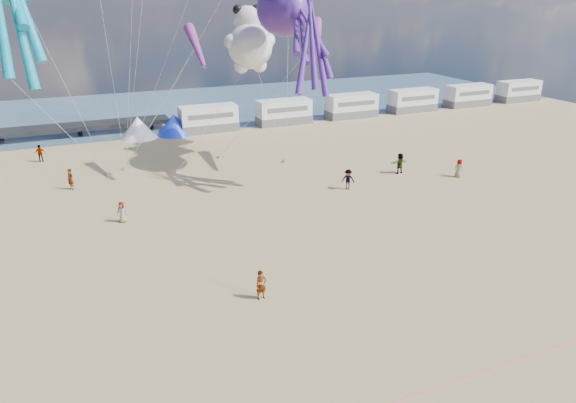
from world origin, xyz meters
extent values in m
plane|color=tan|center=(0.00, 0.00, 0.00)|extent=(120.00, 120.00, 0.00)
plane|color=#3E5E76|center=(0.00, 55.00, 0.02)|extent=(120.00, 120.00, 0.00)
cube|color=silver|center=(6.00, 40.00, 1.50)|extent=(6.60, 2.50, 3.00)
cube|color=silver|center=(15.50, 40.00, 1.50)|extent=(6.60, 2.50, 3.00)
cube|color=silver|center=(25.00, 40.00, 1.50)|extent=(6.60, 2.50, 3.00)
cube|color=silver|center=(34.50, 40.00, 1.50)|extent=(6.60, 2.50, 3.00)
cube|color=silver|center=(44.00, 40.00, 1.50)|extent=(6.60, 2.50, 3.00)
cube|color=silver|center=(53.50, 40.00, 1.50)|extent=(6.60, 2.50, 3.00)
cone|color=white|center=(-2.00, 40.00, 1.20)|extent=(4.00, 4.00, 2.40)
cone|color=#1933CC|center=(2.00, 40.00, 1.20)|extent=(4.00, 4.00, 2.40)
imported|color=tan|center=(-0.64, 4.05, 0.82)|extent=(0.64, 0.45, 1.64)
imported|color=#7F6659|center=(21.96, 15.61, 0.81)|extent=(0.59, 0.69, 1.61)
imported|color=#7F6659|center=(11.53, 16.67, 0.85)|extent=(1.04, 0.98, 1.71)
imported|color=#7F6659|center=(-11.84, 34.67, 0.83)|extent=(1.14, 0.74, 1.66)
imported|color=#7F6659|center=(17.78, 18.47, 0.93)|extent=(1.12, 0.52, 1.86)
imported|color=#7F6659|center=(-9.38, 25.46, 0.87)|extent=(1.35, 1.62, 1.75)
imported|color=#7F6659|center=(-6.23, 17.06, 0.75)|extent=(0.65, 0.57, 1.50)
cube|color=gray|center=(-6.23, 27.87, 0.11)|extent=(0.50, 0.35, 0.22)
cube|color=gray|center=(-0.41, 26.46, 0.11)|extent=(0.50, 0.35, 0.22)
cube|color=gray|center=(9.67, 25.48, 0.11)|extent=(0.50, 0.35, 0.22)
cube|color=gray|center=(4.34, 29.26, 0.11)|extent=(0.50, 0.35, 0.22)
cube|color=gray|center=(-4.64, 29.06, 0.11)|extent=(0.50, 0.35, 0.22)
camera|label=1|loc=(-8.35, -17.81, 14.87)|focal=32.00mm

